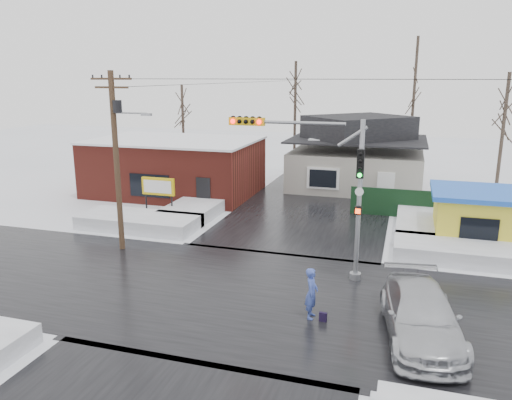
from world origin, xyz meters
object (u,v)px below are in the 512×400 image
(marquee_sign, at_px, (158,188))
(car, at_px, (421,316))
(traffic_signal, at_px, (323,177))
(pedestrian, at_px, (312,294))
(utility_pole, at_px, (117,151))
(kiosk, at_px, (475,216))

(marquee_sign, relative_size, car, 0.44)
(marquee_sign, bearing_deg, traffic_signal, -29.72)
(traffic_signal, height_order, pedestrian, traffic_signal)
(utility_pole, bearing_deg, pedestrian, -23.31)
(traffic_signal, distance_m, kiosk, 10.43)
(traffic_signal, bearing_deg, kiosk, 44.84)
(traffic_signal, relative_size, car, 1.21)
(traffic_signal, distance_m, utility_pole, 10.39)
(kiosk, relative_size, car, 0.79)
(marquee_sign, xyz_separation_m, kiosk, (18.50, 0.50, -0.46))
(pedestrian, bearing_deg, utility_pole, 66.03)
(utility_pole, bearing_deg, car, -19.00)
(kiosk, relative_size, pedestrian, 2.38)
(traffic_signal, bearing_deg, marquee_sign, 150.28)
(traffic_signal, relative_size, marquee_sign, 2.75)
(traffic_signal, relative_size, utility_pole, 0.78)
(marquee_sign, bearing_deg, pedestrian, -41.95)
(utility_pole, height_order, kiosk, utility_pole)
(kiosk, bearing_deg, car, -103.89)
(marquee_sign, relative_size, kiosk, 0.55)
(utility_pole, xyz_separation_m, kiosk, (17.43, 6.49, -3.65))
(marquee_sign, relative_size, pedestrian, 1.32)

